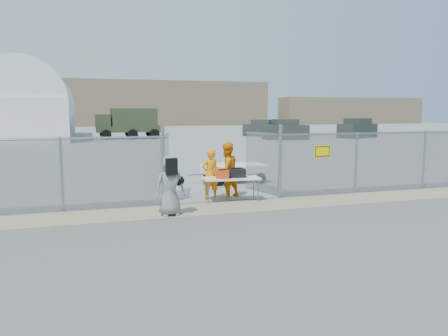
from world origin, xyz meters
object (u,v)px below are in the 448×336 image
object	(u,v)px
folding_table	(232,189)
security_worker_right	(227,170)
visitor	(170,186)
utility_trailer	(234,173)
security_worker_left	(210,174)

from	to	relation	value
folding_table	security_worker_right	size ratio (longest dim) A/B	0.97
security_worker_right	folding_table	bearing A→B (deg)	64.75
visitor	folding_table	bearing A→B (deg)	27.06
folding_table	security_worker_right	xyz separation A→B (m)	(0.02, 0.62, 0.56)
security_worker_right	visitor	size ratio (longest dim) A/B	1.10
visitor	utility_trailer	xyz separation A→B (m)	(3.59, 5.00, -0.46)
utility_trailer	folding_table	bearing A→B (deg)	-111.11
security_worker_left	security_worker_right	world-z (taller)	security_worker_right
folding_table	visitor	distance (m)	2.71
folding_table	security_worker_right	distance (m)	0.83
security_worker_left	security_worker_right	xyz separation A→B (m)	(0.60, 0.06, 0.11)
security_worker_left	visitor	bearing A→B (deg)	38.28
security_worker_left	security_worker_right	distance (m)	0.61
folding_table	utility_trailer	size ratio (longest dim) A/B	0.56
security_worker_right	visitor	bearing A→B (deg)	17.76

